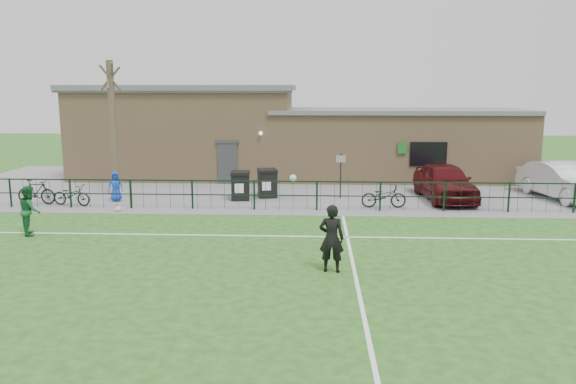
{
  "coord_description": "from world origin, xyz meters",
  "views": [
    {
      "loc": [
        0.94,
        -13.89,
        4.82
      ],
      "look_at": [
        0.0,
        5.0,
        1.3
      ],
      "focal_mm": 35.0,
      "sensor_mm": 36.0,
      "label": 1
    }
  ],
  "objects_px": {
    "wheelie_bin_left": "(241,187)",
    "car_silver": "(564,181)",
    "bicycle_c": "(72,195)",
    "bicycle_e": "(384,196)",
    "spectator_child": "(116,186)",
    "bicycle_b": "(36,192)",
    "bare_tree": "(113,130)",
    "ball_ground": "(118,209)",
    "sign_post": "(341,176)",
    "outfield_player": "(30,210)",
    "car_maroon": "(445,182)",
    "wheelie_bin_right": "(267,184)"
  },
  "relations": [
    {
      "from": "outfield_player",
      "to": "spectator_child",
      "type": "bearing_deg",
      "value": -37.0
    },
    {
      "from": "bare_tree",
      "to": "ball_ground",
      "type": "xyz_separation_m",
      "value": [
        1.18,
        -3.15,
        -2.88
      ]
    },
    {
      "from": "ball_ground",
      "to": "bicycle_c",
      "type": "bearing_deg",
      "value": 155.69
    },
    {
      "from": "bicycle_b",
      "to": "car_maroon",
      "type": "bearing_deg",
      "value": -77.22
    },
    {
      "from": "sign_post",
      "to": "outfield_player",
      "type": "distance_m",
      "value": 12.46
    },
    {
      "from": "wheelie_bin_right",
      "to": "car_silver",
      "type": "height_order",
      "value": "car_silver"
    },
    {
      "from": "car_maroon",
      "to": "outfield_player",
      "type": "relative_size",
      "value": 2.86
    },
    {
      "from": "car_silver",
      "to": "bicycle_b",
      "type": "xyz_separation_m",
      "value": [
        -22.46,
        -2.14,
        -0.29
      ]
    },
    {
      "from": "outfield_player",
      "to": "car_silver",
      "type": "bearing_deg",
      "value": -98.89
    },
    {
      "from": "bicycle_b",
      "to": "ball_ground",
      "type": "distance_m",
      "value": 4.12
    },
    {
      "from": "wheelie_bin_right",
      "to": "ball_ground",
      "type": "distance_m",
      "value": 6.53
    },
    {
      "from": "bicycle_c",
      "to": "bicycle_e",
      "type": "xyz_separation_m",
      "value": [
        12.84,
        0.21,
        0.03
      ]
    },
    {
      "from": "sign_post",
      "to": "outfield_player",
      "type": "relative_size",
      "value": 1.22
    },
    {
      "from": "sign_post",
      "to": "spectator_child",
      "type": "distance_m",
      "value": 9.72
    },
    {
      "from": "sign_post",
      "to": "car_silver",
      "type": "xyz_separation_m",
      "value": [
        9.69,
        0.29,
        -0.19
      ]
    },
    {
      "from": "sign_post",
      "to": "bicycle_e",
      "type": "distance_m",
      "value": 2.54
    },
    {
      "from": "bicycle_c",
      "to": "outfield_player",
      "type": "xyz_separation_m",
      "value": [
        0.6,
        -4.56,
        0.36
      ]
    },
    {
      "from": "bare_tree",
      "to": "outfield_player",
      "type": "bearing_deg",
      "value": -94.5
    },
    {
      "from": "outfield_player",
      "to": "ball_ground",
      "type": "distance_m",
      "value": 3.97
    },
    {
      "from": "wheelie_bin_right",
      "to": "car_silver",
      "type": "xyz_separation_m",
      "value": [
        12.93,
        0.11,
        0.22
      ]
    },
    {
      "from": "car_maroon",
      "to": "sign_post",
      "type": "bearing_deg",
      "value": 174.45
    },
    {
      "from": "car_maroon",
      "to": "bicycle_c",
      "type": "height_order",
      "value": "car_maroon"
    },
    {
      "from": "sign_post",
      "to": "spectator_child",
      "type": "xyz_separation_m",
      "value": [
        -9.66,
        -1.08,
        -0.36
      ]
    },
    {
      "from": "bare_tree",
      "to": "ball_ground",
      "type": "relative_size",
      "value": 26.02
    },
    {
      "from": "bicycle_e",
      "to": "spectator_child",
      "type": "xyz_separation_m",
      "value": [
        -11.33,
        0.76,
        0.17
      ]
    },
    {
      "from": "bare_tree",
      "to": "wheelie_bin_right",
      "type": "bearing_deg",
      "value": 1.09
    },
    {
      "from": "wheelie_bin_left",
      "to": "car_silver",
      "type": "height_order",
      "value": "car_silver"
    },
    {
      "from": "bicycle_e",
      "to": "outfield_player",
      "type": "distance_m",
      "value": 13.14
    },
    {
      "from": "bare_tree",
      "to": "car_silver",
      "type": "height_order",
      "value": "bare_tree"
    },
    {
      "from": "car_maroon",
      "to": "bare_tree",
      "type": "bearing_deg",
      "value": 174.87
    },
    {
      "from": "sign_post",
      "to": "bicycle_e",
      "type": "relative_size",
      "value": 1.11
    },
    {
      "from": "wheelie_bin_right",
      "to": "car_maroon",
      "type": "xyz_separation_m",
      "value": [
        7.73,
        -0.26,
        0.22
      ]
    },
    {
      "from": "sign_post",
      "to": "ball_ground",
      "type": "height_order",
      "value": "sign_post"
    },
    {
      "from": "outfield_player",
      "to": "wheelie_bin_left",
      "type": "bearing_deg",
      "value": -73.02
    },
    {
      "from": "wheelie_bin_left",
      "to": "bicycle_b",
      "type": "bearing_deg",
      "value": -175.7
    },
    {
      "from": "bicycle_b",
      "to": "bicycle_e",
      "type": "xyz_separation_m",
      "value": [
        14.44,
        0.0,
        -0.04
      ]
    },
    {
      "from": "bicycle_b",
      "to": "wheelie_bin_right",
      "type": "bearing_deg",
      "value": -71.07
    },
    {
      "from": "bare_tree",
      "to": "bicycle_b",
      "type": "relative_size",
      "value": 3.5
    },
    {
      "from": "outfield_player",
      "to": "car_maroon",
      "type": "bearing_deg",
      "value": -94.24
    },
    {
      "from": "car_maroon",
      "to": "bicycle_e",
      "type": "height_order",
      "value": "car_maroon"
    },
    {
      "from": "wheelie_bin_left",
      "to": "spectator_child",
      "type": "relative_size",
      "value": 0.9
    },
    {
      "from": "car_maroon",
      "to": "car_silver",
      "type": "bearing_deg",
      "value": -0.58
    },
    {
      "from": "bare_tree",
      "to": "sign_post",
      "type": "distance_m",
      "value": 10.23
    },
    {
      "from": "wheelie_bin_right",
      "to": "spectator_child",
      "type": "height_order",
      "value": "spectator_child"
    },
    {
      "from": "sign_post",
      "to": "car_maroon",
      "type": "bearing_deg",
      "value": -0.92
    },
    {
      "from": "sign_post",
      "to": "ball_ground",
      "type": "xyz_separation_m",
      "value": [
        -8.86,
        -3.09,
        -0.9
      ]
    },
    {
      "from": "sign_post",
      "to": "bicycle_c",
      "type": "xyz_separation_m",
      "value": [
        -11.17,
        -2.05,
        -0.56
      ]
    },
    {
      "from": "car_maroon",
      "to": "bicycle_b",
      "type": "xyz_separation_m",
      "value": [
        -17.26,
        -1.77,
        -0.29
      ]
    },
    {
      "from": "wheelie_bin_left",
      "to": "car_maroon",
      "type": "relative_size",
      "value": 0.24
    },
    {
      "from": "bare_tree",
      "to": "bicycle_b",
      "type": "xyz_separation_m",
      "value": [
        -2.73,
        -1.9,
        -2.46
      ]
    }
  ]
}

